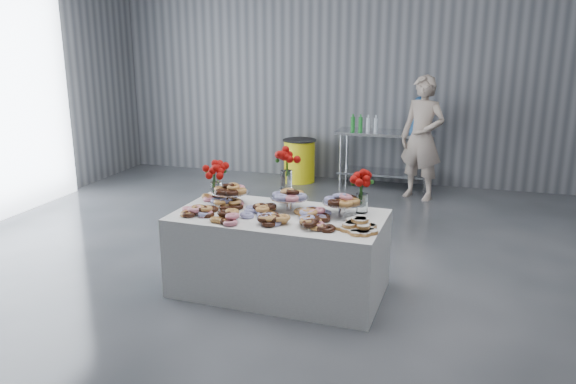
% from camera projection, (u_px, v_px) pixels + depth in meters
% --- Properties ---
extents(ground, '(9.00, 9.00, 0.00)m').
position_uv_depth(ground, '(258.00, 288.00, 5.34)').
color(ground, '#34373B').
rests_on(ground, ground).
extents(display_table, '(1.93, 1.07, 0.75)m').
position_uv_depth(display_table, '(279.00, 253.00, 5.20)').
color(display_table, white).
rests_on(display_table, ground).
extents(prep_table, '(1.50, 0.60, 0.90)m').
position_uv_depth(prep_table, '(385.00, 149.00, 8.78)').
color(prep_table, silver).
rests_on(prep_table, ground).
extents(donut_mounds, '(1.83, 0.86, 0.09)m').
position_uv_depth(donut_mounds, '(277.00, 211.00, 5.04)').
color(donut_mounds, gold).
rests_on(donut_mounds, display_table).
extents(cake_stand_left, '(0.36, 0.36, 0.17)m').
position_uv_depth(cake_stand_left, '(230.00, 190.00, 5.37)').
color(cake_stand_left, silver).
rests_on(cake_stand_left, display_table).
extents(cake_stand_mid, '(0.36, 0.36, 0.17)m').
position_uv_depth(cake_stand_mid, '(289.00, 196.00, 5.18)').
color(cake_stand_mid, silver).
rests_on(cake_stand_mid, display_table).
extents(cake_stand_right, '(0.36, 0.36, 0.17)m').
position_uv_depth(cake_stand_right, '(342.00, 201.00, 5.02)').
color(cake_stand_right, silver).
rests_on(cake_stand_right, display_table).
extents(danish_pile, '(0.48, 0.48, 0.11)m').
position_uv_depth(danish_pile, '(356.00, 222.00, 4.71)').
color(danish_pile, white).
rests_on(danish_pile, display_table).
extents(bouquet_left, '(0.26, 0.26, 0.42)m').
position_uv_depth(bouquet_left, '(216.00, 171.00, 5.48)').
color(bouquet_left, white).
rests_on(bouquet_left, display_table).
extents(bouquet_right, '(0.26, 0.26, 0.42)m').
position_uv_depth(bouquet_right, '(363.00, 181.00, 5.07)').
color(bouquet_right, white).
rests_on(bouquet_right, display_table).
extents(bouquet_center, '(0.26, 0.26, 0.57)m').
position_uv_depth(bouquet_center, '(286.00, 165.00, 5.33)').
color(bouquet_center, silver).
rests_on(bouquet_center, display_table).
extents(water_jug, '(0.28, 0.28, 0.55)m').
position_uv_depth(water_jug, '(419.00, 117.00, 8.50)').
color(water_jug, '#3977C3').
rests_on(water_jug, prep_table).
extents(drink_bottles, '(0.54, 0.08, 0.27)m').
position_uv_depth(drink_bottles, '(364.00, 123.00, 8.67)').
color(drink_bottles, '#268C33').
rests_on(drink_bottles, prep_table).
extents(person, '(0.77, 0.66, 1.80)m').
position_uv_depth(person, '(422.00, 138.00, 8.13)').
color(person, '#CC8C93').
rests_on(person, ground).
extents(trash_barrel, '(0.55, 0.55, 0.70)m').
position_uv_depth(trash_barrel, '(299.00, 160.00, 9.25)').
color(trash_barrel, '#FFEF15').
rests_on(trash_barrel, ground).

